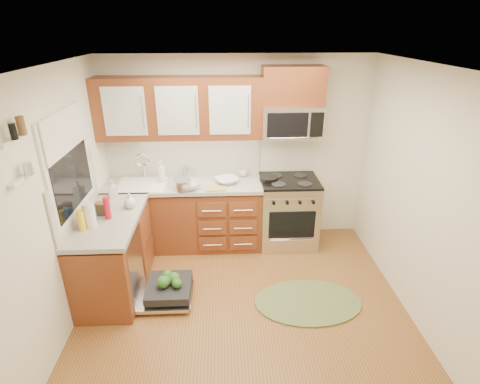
{
  "coord_description": "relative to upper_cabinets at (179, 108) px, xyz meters",
  "views": [
    {
      "loc": [
        -0.19,
        -3.09,
        2.82
      ],
      "look_at": [
        -0.0,
        0.85,
        1.05
      ],
      "focal_mm": 28.0,
      "sensor_mm": 36.0,
      "label": 1
    }
  ],
  "objects": [
    {
      "name": "bowl_b",
      "position": [
        0.09,
        -0.32,
        -0.9
      ],
      "size": [
        0.36,
        0.36,
        0.1
      ],
      "primitive_type": "imported",
      "rotation": [
        0.0,
        0.0,
        -0.2
      ],
      "color": "#999999",
      "rests_on": "countertop_back"
    },
    {
      "name": "stock_pot",
      "position": [
        0.02,
        -0.35,
        -0.88
      ],
      "size": [
        0.23,
        0.23,
        0.14
      ],
      "primitive_type": "cylinder",
      "rotation": [
        0.0,
        0.0,
        0.01
      ],
      "color": "silver",
      "rests_on": "countertop_back"
    },
    {
      "name": "rug",
      "position": [
        1.44,
        -1.43,
        -1.86
      ],
      "size": [
        1.29,
        0.95,
        0.02
      ],
      "primitive_type": null,
      "rotation": [
        0.0,
        0.0,
        0.16
      ],
      "color": "olive",
      "rests_on": "ground"
    },
    {
      "name": "cabinet_over_mw",
      "position": [
        1.41,
        0.0,
        0.26
      ],
      "size": [
        0.76,
        0.35,
        0.47
      ],
      "primitive_type": "cube",
      "color": "maroon",
      "rests_on": "ground"
    },
    {
      "name": "mustard_bottle",
      "position": [
        -0.9,
        -1.31,
        -0.84
      ],
      "size": [
        0.08,
        0.08,
        0.22
      ],
      "primitive_type": "cylinder",
      "rotation": [
        0.0,
        0.0,
        0.26
      ],
      "color": "yellow",
      "rests_on": "countertop_left"
    },
    {
      "name": "cutting_board",
      "position": [
        0.43,
        -0.35,
        -0.94
      ],
      "size": [
        0.26,
        0.18,
        0.02
      ],
      "primitive_type": "cube",
      "rotation": [
        0.0,
        0.0,
        0.05
      ],
      "color": "#A07C49",
      "rests_on": "countertop_back"
    },
    {
      "name": "backsplash_back",
      "position": [
        0.0,
        0.16,
        -0.67
      ],
      "size": [
        2.05,
        0.02,
        0.57
      ],
      "primitive_type": "cube",
      "color": "beige",
      "rests_on": "ground"
    },
    {
      "name": "floor",
      "position": [
        0.73,
        -1.57,
        -1.88
      ],
      "size": [
        3.5,
        3.5,
        0.0
      ],
      "primitive_type": "plane",
      "color": "brown",
      "rests_on": "ground"
    },
    {
      "name": "base_cabinet_left",
      "position": [
        -0.72,
        -1.05,
        -1.45
      ],
      "size": [
        0.6,
        1.25,
        0.85
      ],
      "primitive_type": "cube",
      "color": "maroon",
      "rests_on": "ground"
    },
    {
      "name": "wall_back",
      "position": [
        0.73,
        0.18,
        -0.62
      ],
      "size": [
        3.5,
        0.04,
        2.5
      ],
      "primitive_type": "cube",
      "color": "silver",
      "rests_on": "ground"
    },
    {
      "name": "backsplash_left",
      "position": [
        -1.01,
        -1.05,
        -0.67
      ],
      "size": [
        0.02,
        1.25,
        0.57
      ],
      "primitive_type": "cube",
      "color": "beige",
      "rests_on": "ground"
    },
    {
      "name": "microwave",
      "position": [
        1.41,
        -0.02,
        -0.18
      ],
      "size": [
        0.76,
        0.38,
        0.4
      ],
      "primitive_type": null,
      "color": "silver",
      "rests_on": "ground"
    },
    {
      "name": "window",
      "position": [
        -1.01,
        -1.07,
        -0.32
      ],
      "size": [
        0.03,
        1.05,
        1.05
      ],
      "primitive_type": null,
      "color": "white",
      "rests_on": "ground"
    },
    {
      "name": "wooden_box",
      "position": [
        -0.79,
        -0.97,
        -0.88
      ],
      "size": [
        0.15,
        0.11,
        0.14
      ],
      "primitive_type": "cube",
      "rotation": [
        0.0,
        0.0,
        -0.13
      ],
      "color": "brown",
      "rests_on": "countertop_left"
    },
    {
      "name": "base_cabinet_back",
      "position": [
        0.0,
        -0.12,
        -1.45
      ],
      "size": [
        2.05,
        0.6,
        0.85
      ],
      "primitive_type": "cube",
      "color": "maroon",
      "rests_on": "ground"
    },
    {
      "name": "shelf_lower",
      "position": [
        -0.99,
        -1.92,
        -0.12
      ],
      "size": [
        0.04,
        0.4,
        0.03
      ],
      "primitive_type": "cube",
      "color": "white",
      "rests_on": "ground"
    },
    {
      "name": "window_blind",
      "position": [
        -0.98,
        -1.07,
        0.0
      ],
      "size": [
        0.02,
        0.96,
        0.4
      ],
      "primitive_type": "cube",
      "color": "white",
      "rests_on": "ground"
    },
    {
      "name": "red_bottle",
      "position": [
        -0.7,
        -1.08,
        -0.83
      ],
      "size": [
        0.09,
        0.09,
        0.25
      ],
      "primitive_type": "cylinder",
      "rotation": [
        0.0,
        0.0,
        0.39
      ],
      "color": "red",
      "rests_on": "countertop_left"
    },
    {
      "name": "cup",
      "position": [
        0.8,
        0.07,
        -0.9
      ],
      "size": [
        0.15,
        0.15,
        0.1
      ],
      "primitive_type": "imported",
      "rotation": [
        0.0,
        0.0,
        0.14
      ],
      "color": "#999999",
      "rests_on": "countertop_back"
    },
    {
      "name": "paper_towel_roll",
      "position": [
        -0.83,
        -1.23,
        -0.82
      ],
      "size": [
        0.15,
        0.15,
        0.26
      ],
      "primitive_type": "cylinder",
      "rotation": [
        0.0,
        0.0,
        -0.27
      ],
      "color": "white",
      "rests_on": "countertop_left"
    },
    {
      "name": "countertop_left",
      "position": [
        -0.71,
        -1.05,
        -0.97
      ],
      "size": [
        0.64,
        1.27,
        0.05
      ],
      "primitive_type": "cube",
      "color": "#A5A197",
      "rests_on": "base_cabinet_left"
    },
    {
      "name": "ceiling",
      "position": [
        0.73,
        -1.57,
        0.62
      ],
      "size": [
        3.5,
        3.5,
        0.0
      ],
      "primitive_type": "plane",
      "rotation": [
        3.14,
        0.0,
        0.0
      ],
      "color": "white",
      "rests_on": "ground"
    },
    {
      "name": "blue_carton",
      "position": [
        -0.86,
        -1.11,
        -0.88
      ],
      "size": [
        0.11,
        0.08,
        0.15
      ],
      "primitive_type": "cube",
      "rotation": [
        0.0,
        0.0,
        0.32
      ],
      "color": "#287DBB",
      "rests_on": "countertop_left"
    },
    {
      "name": "skillet",
      "position": [
        1.12,
        -0.14,
        -0.9
      ],
      "size": [
        0.25,
        0.25,
        0.05
      ],
      "primitive_type": "cylinder",
      "rotation": [
        0.0,
        0.0,
        0.03
      ],
      "color": "black",
      "rests_on": "range"
    },
    {
      "name": "countertop_back",
      "position": [
        0.0,
        -0.14,
        -0.97
      ],
      "size": [
        2.07,
        0.64,
        0.05
      ],
      "primitive_type": "cube",
      "color": "#A5A197",
      "rests_on": "base_cabinet_back"
    },
    {
      "name": "wall_front",
      "position": [
        0.73,
        -3.33,
        -0.62
      ],
      "size": [
        3.5,
        0.04,
        2.5
      ],
      "primitive_type": "cube",
      "color": "silver",
      "rests_on": "ground"
    },
    {
      "name": "soap_bottle_a",
      "position": [
        -0.27,
        -0.06,
        -0.81
      ],
      "size": [
        0.14,
        0.14,
        0.28
      ],
      "primitive_type": "imported",
      "rotation": [
        0.0,
        0.0,
        -0.29
      ],
      "color": "#999999",
      "rests_on": "countertop_back"
    },
    {
      "name": "dishwasher",
      "position": [
        -0.13,
        -1.27,
        -1.77
      ],
      "size": [
        0.7,
        0.6,
        0.2
      ],
      "primitive_type": null,
      "color": "silver",
      "rests_on": "ground"
    },
    {
      "name": "wall_right",
      "position": [
        2.48,
        -1.57,
        -0.62
      ],
      "size": [
        0.04,
        3.5,
        2.5
      ],
      "primitive_type": "cube",
      "color": "silver",
      "rests_on": "ground"
    },
    {
      "name": "soap_bottle_b",
      "position": [
        -0.79,
        -0.53,
        -0.84
      ],
      "size": [
        0.13,
        0.13,
        0.21
      ],
      "primitive_type": "imported",
      "rotation": [
        0.0,
        0.0,
        0.42
      ],
      "color": "#999999",
      "rests_on": "countertop_left"
    },
    {
      "name": "sink",
      "position": [
        -0.52,
        -0.16,
        -1.07
      ],
      "size": [
        0.62,
        0.5,
        0.26
      ],
      "primitive_type": null,
      "color": "white",
      "rests_on": "ground"
    },
    {
      "name": "range",
      "position": [
        1.41,
        -0.15,
        -1.4
      ],
      "size": [
        0.76,
        0.64,
        0.95
      ],
      "primitive_type": null,
      "color": "silver",
      "rests_on": "ground"
    },
    {
      "name": "canister",
      "position": [
        0.04,
        0.07,
        -0.87
      ],
      "size": [
        0.12,
        0.12,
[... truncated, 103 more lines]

